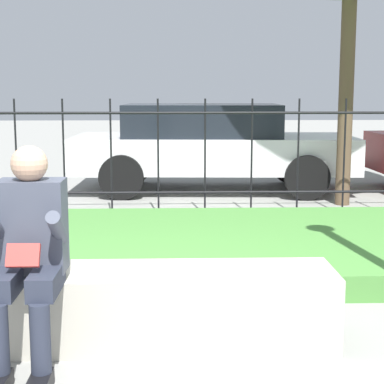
# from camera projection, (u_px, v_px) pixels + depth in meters

# --- Properties ---
(ground_plane) EXTENTS (60.00, 60.00, 0.00)m
(ground_plane) POSITION_uv_depth(u_px,v_px,m) (146.00, 342.00, 4.07)
(ground_plane) COLOR gray
(stone_bench) EXTENTS (2.43, 0.55, 0.47)m
(stone_bench) POSITION_uv_depth(u_px,v_px,m) (141.00, 311.00, 4.03)
(stone_bench) COLOR #B7B2A3
(stone_bench) RESTS_ON ground_plane
(person_seated_reader) EXTENTS (0.42, 0.73, 1.27)m
(person_seated_reader) POSITION_uv_depth(u_px,v_px,m) (29.00, 248.00, 3.63)
(person_seated_reader) COLOR black
(person_seated_reader) RESTS_ON ground_plane
(grass_berm) EXTENTS (10.84, 2.84, 0.21)m
(grass_berm) POSITION_uv_depth(u_px,v_px,m) (155.00, 246.00, 6.14)
(grass_berm) COLOR #4C893D
(grass_berm) RESTS_ON ground_plane
(iron_fence) EXTENTS (8.84, 0.03, 1.48)m
(iron_fence) POSITION_uv_depth(u_px,v_px,m) (158.00, 155.00, 8.04)
(iron_fence) COLOR black
(iron_fence) RESTS_ON ground_plane
(car_parked_center) EXTENTS (4.42, 2.07, 1.36)m
(car_parked_center) POSITION_uv_depth(u_px,v_px,m) (210.00, 144.00, 10.09)
(car_parked_center) COLOR silver
(car_parked_center) RESTS_ON ground_plane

